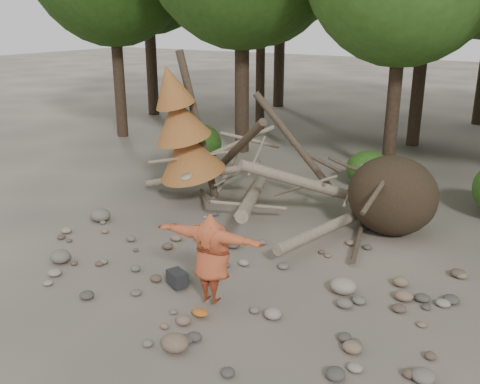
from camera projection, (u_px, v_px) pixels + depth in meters
The scene contains 13 objects.
ground at pixel (204, 274), 11.26m from camera, with size 120.00×120.00×0.00m, color #514C44.
deadfall_pile at pixel (368, 194), 13.35m from camera, with size 8.55×5.24×3.30m.
dead_conifer at pixel (183, 131), 14.88m from camera, with size 2.06×2.16×4.35m.
bush_left at pixel (197, 143), 19.60m from camera, with size 1.80×1.80×1.44m, color #254B14.
bush_mid at pixel (368, 169), 16.95m from camera, with size 1.40×1.40×1.12m, color #305F1B.
frisbee_thrower at pixel (212, 258), 9.81m from camera, with size 2.21×1.06×2.23m.
backpack at pixel (177, 281), 10.69m from camera, with size 0.43×0.29×0.29m, color black.
cloth_green at pixel (178, 277), 10.95m from camera, with size 0.49×0.41×0.18m, color #2F5D25.
cloth_orange at pixel (200, 315), 9.64m from camera, with size 0.31×0.25×0.11m, color #A5571C.
boulder_front_left at pixel (60, 256), 11.76m from camera, with size 0.48×0.43×0.29m, color #656054.
boulder_front_right at pixel (175, 343), 8.68m from camera, with size 0.47×0.42×0.28m, color brown.
boulder_mid_right at pixel (343, 286), 10.46m from camera, with size 0.53×0.47×0.32m, color gray.
boulder_mid_left at pixel (100, 215), 14.12m from camera, with size 0.57×0.52×0.34m, color #685F57.
Camera 1 is at (6.03, -8.18, 5.21)m, focal length 40.00 mm.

